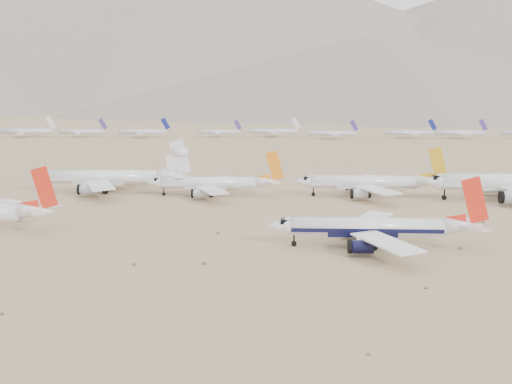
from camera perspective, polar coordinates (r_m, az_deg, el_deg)
ground at (r=142.15m, az=8.30°, el=-5.09°), size 7000.00×7000.00×0.00m
main_airliner at (r=144.32m, az=10.60°, el=-3.13°), size 45.58×44.51×16.08m
row2_gold_tail at (r=213.77m, az=10.06°, el=0.84°), size 46.76×45.73×16.65m
row2_orange_tail at (r=211.86m, az=-3.75°, el=0.78°), size 42.75×41.82×15.25m
row2_white_trijet at (r=224.21m, az=-12.73°, el=1.31°), size 52.28×51.09×18.53m
distant_storage_row at (r=482.12m, az=1.13°, el=5.35°), size 538.30×55.46×13.81m
mountain_range at (r=1794.08m, az=5.54°, el=13.85°), size 7354.00×3024.00×470.00m
desert_scrub at (r=115.72m, az=6.31°, el=-8.16°), size 261.14×121.67×0.63m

